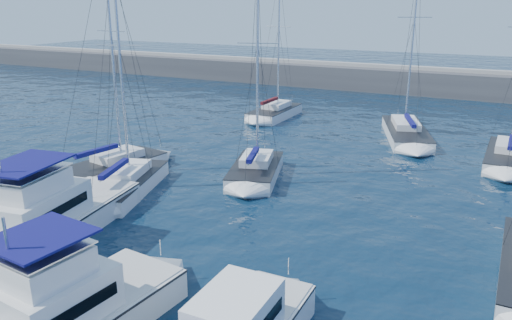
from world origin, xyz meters
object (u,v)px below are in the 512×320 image
at_px(sailboat_mid_b, 125,184).
at_px(motor_yacht_stbd_inner, 71,310).
at_px(sailboat_back_c, 509,156).
at_px(sailboat_mid_c, 256,170).
at_px(sailboat_back_a, 275,112).
at_px(sailboat_mid_a, 114,166).
at_px(sailboat_back_b, 406,132).
at_px(motor_yacht_port_inner, 48,217).

bearing_deg(sailboat_mid_b, motor_yacht_stbd_inner, -73.36).
xyz_separation_m(sailboat_mid_b, sailboat_back_c, (21.17, 17.28, 0.01)).
relative_size(sailboat_mid_c, sailboat_back_c, 0.91).
distance_m(motor_yacht_stbd_inner, sailboat_mid_c, 18.08).
bearing_deg(sailboat_back_a, sailboat_mid_a, -96.01).
bearing_deg(sailboat_mid_b, sailboat_back_c, 21.81).
distance_m(sailboat_back_a, sailboat_back_b, 13.92).
relative_size(sailboat_back_b, sailboat_back_c, 1.05).
height_order(sailboat_mid_c, sailboat_back_a, sailboat_back_a).
height_order(sailboat_mid_a, sailboat_back_c, sailboat_back_c).
xyz_separation_m(sailboat_mid_c, sailboat_back_a, (-6.77, 17.57, -0.01)).
bearing_deg(sailboat_mid_c, sailboat_back_b, 48.09).
xyz_separation_m(sailboat_back_a, sailboat_back_c, (21.87, -6.32, 0.01)).
distance_m(motor_yacht_stbd_inner, sailboat_back_c, 32.02).
xyz_separation_m(sailboat_mid_b, sailboat_back_b, (13.00, 21.19, 0.00)).
relative_size(sailboat_mid_c, sailboat_back_a, 0.97).
xyz_separation_m(sailboat_mid_a, sailboat_back_a, (2.32, 21.28, -0.01)).
distance_m(motor_yacht_stbd_inner, sailboat_back_a, 36.60).
bearing_deg(sailboat_back_a, sailboat_mid_b, -88.09).
height_order(motor_yacht_port_inner, sailboat_back_b, sailboat_back_b).
bearing_deg(sailboat_mid_b, sailboat_back_a, 74.29).
xyz_separation_m(sailboat_back_a, sailboat_back_b, (13.71, -2.41, -0.00)).
height_order(motor_yacht_stbd_inner, sailboat_back_c, sailboat_back_c).
bearing_deg(sailboat_mid_b, sailboat_mid_c, 27.44).
relative_size(sailboat_mid_a, sailboat_mid_c, 1.08).
xyz_separation_m(motor_yacht_stbd_inner, sailboat_mid_c, (-2.00, 17.95, -0.60)).
relative_size(motor_yacht_stbd_inner, sailboat_back_b, 0.48).
distance_m(motor_yacht_port_inner, sailboat_back_a, 30.39).
bearing_deg(motor_yacht_port_inner, motor_yacht_stbd_inner, -45.79).
height_order(sailboat_mid_a, sailboat_mid_b, sailboat_mid_a).
bearing_deg(sailboat_mid_c, sailboat_back_a, 93.76).
bearing_deg(sailboat_back_c, sailboat_mid_c, -142.35).
relative_size(sailboat_mid_b, sailboat_back_b, 0.87).
relative_size(motor_yacht_stbd_inner, sailboat_back_c, 0.51).
relative_size(motor_yacht_port_inner, motor_yacht_stbd_inner, 1.37).
relative_size(motor_yacht_port_inner, sailboat_back_b, 0.66).
xyz_separation_m(motor_yacht_port_inner, sailboat_mid_a, (-4.09, 9.05, -0.59)).
bearing_deg(sailboat_back_c, sailboat_back_b, 155.36).
height_order(motor_yacht_port_inner, sailboat_back_c, sailboat_back_c).
bearing_deg(sailboat_mid_b, motor_yacht_port_inner, -98.45).
xyz_separation_m(sailboat_mid_b, sailboat_back_a, (-0.71, 23.60, 0.00)).
bearing_deg(sailboat_mid_c, sailboat_mid_b, -152.44).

